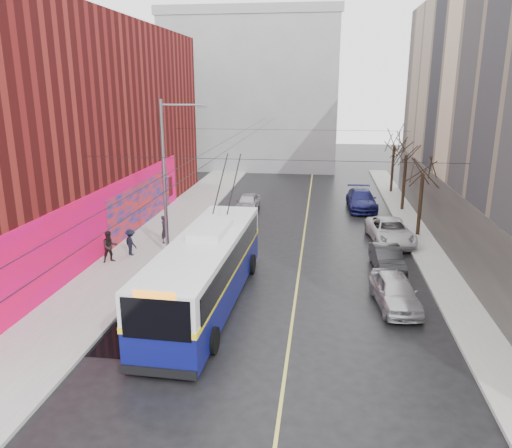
% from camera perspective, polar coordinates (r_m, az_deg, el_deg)
% --- Properties ---
extents(ground, '(140.00, 140.00, 0.00)m').
position_cam_1_polar(ground, '(19.69, -0.81, -14.06)').
color(ground, black).
rests_on(ground, ground).
extents(sidewalk_left, '(4.00, 60.00, 0.15)m').
position_cam_1_polar(sidewalk_left, '(32.25, -11.85, -2.17)').
color(sidewalk_left, gray).
rests_on(sidewalk_left, ground).
extents(sidewalk_right, '(2.00, 60.00, 0.15)m').
position_cam_1_polar(sidewalk_right, '(31.17, 19.20, -3.35)').
color(sidewalk_right, gray).
rests_on(sidewalk_right, ground).
extents(lane_line, '(0.12, 50.00, 0.01)m').
position_cam_1_polar(lane_line, '(32.43, 5.42, -1.93)').
color(lane_line, '#BFB74C').
rests_on(lane_line, ground).
extents(building_left, '(12.11, 36.00, 14.00)m').
position_cam_1_polar(building_left, '(36.13, -23.65, 9.97)').
color(building_left, '#5F1313').
rests_on(building_left, ground).
extents(building_far, '(20.50, 12.10, 18.00)m').
position_cam_1_polar(building_far, '(62.49, -0.28, 14.97)').
color(building_far, gray).
rests_on(building_far, ground).
extents(streetlight_pole, '(2.65, 0.60, 9.00)m').
position_cam_1_polar(streetlight_pole, '(28.69, -10.16, 5.55)').
color(streetlight_pole, slate).
rests_on(streetlight_pole, ground).
extents(catenary_wires, '(18.00, 60.00, 0.22)m').
position_cam_1_polar(catenary_wires, '(32.27, -1.51, 9.40)').
color(catenary_wires, black).
extents(tree_near, '(3.20, 3.20, 6.40)m').
position_cam_1_polar(tree_near, '(33.88, 18.65, 6.72)').
color(tree_near, black).
rests_on(tree_near, ground).
extents(tree_mid, '(3.20, 3.20, 6.68)m').
position_cam_1_polar(tree_mid, '(40.68, 16.88, 8.63)').
color(tree_mid, black).
rests_on(tree_mid, ground).
extents(tree_far, '(3.20, 3.20, 6.57)m').
position_cam_1_polar(tree_far, '(47.58, 15.58, 9.52)').
color(tree_far, black).
rests_on(tree_far, ground).
extents(puddle, '(2.23, 2.81, 0.01)m').
position_cam_1_polar(puddle, '(20.96, -15.03, -12.66)').
color(puddle, black).
rests_on(puddle, ground).
extents(pigeons_flying, '(1.49, 1.25, 0.83)m').
position_cam_1_polar(pigeons_flying, '(26.94, -3.71, 11.54)').
color(pigeons_flying, slate).
extents(trolleybus, '(3.34, 12.95, 6.09)m').
position_cam_1_polar(trolleybus, '(22.73, -5.75, -5.21)').
color(trolleybus, '#0B0F56').
rests_on(trolleybus, ground).
extents(parked_car_a, '(2.25, 4.51, 1.48)m').
position_cam_1_polar(parked_car_a, '(23.62, 15.60, -7.41)').
color(parked_car_a, '#BCBBC1').
rests_on(parked_car_a, ground).
extents(parked_car_b, '(1.70, 4.11, 1.32)m').
position_cam_1_polar(parked_car_b, '(28.00, 14.75, -3.85)').
color(parked_car_b, '#252628').
rests_on(parked_car_b, ground).
extents(parked_car_c, '(2.99, 5.54, 1.48)m').
position_cam_1_polar(parked_car_c, '(32.96, 15.08, -0.78)').
color(parked_car_c, silver).
rests_on(parked_car_c, ground).
extents(parked_car_d, '(2.42, 5.50, 1.57)m').
position_cam_1_polar(parked_car_d, '(41.24, 11.96, 2.74)').
color(parked_car_d, '#171953').
rests_on(parked_car_d, ground).
extents(following_car, '(1.83, 4.20, 1.41)m').
position_cam_1_polar(following_car, '(39.72, -0.98, 2.47)').
color(following_car, '#A5A4A8').
rests_on(following_car, ground).
extents(pedestrian_a, '(0.57, 0.72, 1.75)m').
position_cam_1_polar(pedestrian_a, '(31.72, -10.38, -0.59)').
color(pedestrian_a, black).
rests_on(pedestrian_a, sidewalk_left).
extents(pedestrian_b, '(1.10, 1.08, 1.79)m').
position_cam_1_polar(pedestrian_b, '(28.99, -16.36, -2.50)').
color(pedestrian_b, black).
rests_on(pedestrian_b, sidewalk_left).
extents(pedestrian_c, '(1.14, 1.07, 1.55)m').
position_cam_1_polar(pedestrian_c, '(29.87, -14.11, -2.04)').
color(pedestrian_c, black).
rests_on(pedestrian_c, sidewalk_left).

